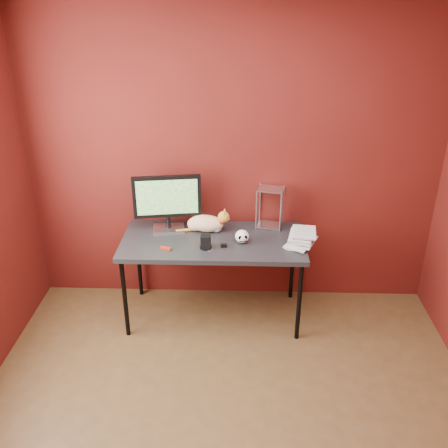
{
  "coord_description": "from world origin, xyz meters",
  "views": [
    {
      "loc": [
        0.06,
        -2.25,
        2.65
      ],
      "look_at": [
        -0.05,
        1.15,
        1.0
      ],
      "focal_mm": 40.0,
      "sensor_mm": 36.0,
      "label": 1
    }
  ],
  "objects_px": {
    "desk": "(213,245)",
    "speaker": "(206,242)",
    "book_stack": "(295,170)",
    "skull_mug": "(242,236)",
    "cat": "(206,223)",
    "monitor": "(167,200)"
  },
  "relations": [
    {
      "from": "desk",
      "to": "speaker",
      "type": "relative_size",
      "value": 13.6
    },
    {
      "from": "speaker",
      "to": "book_stack",
      "type": "relative_size",
      "value": 0.09
    },
    {
      "from": "skull_mug",
      "to": "desk",
      "type": "bearing_deg",
      "value": 160.52
    },
    {
      "from": "desk",
      "to": "skull_mug",
      "type": "xyz_separation_m",
      "value": [
        0.24,
        -0.05,
        0.11
      ]
    },
    {
      "from": "desk",
      "to": "skull_mug",
      "type": "bearing_deg",
      "value": -11.55
    },
    {
      "from": "speaker",
      "to": "book_stack",
      "type": "height_order",
      "value": "book_stack"
    },
    {
      "from": "cat",
      "to": "desk",
      "type": "bearing_deg",
      "value": -59.0
    },
    {
      "from": "book_stack",
      "to": "skull_mug",
      "type": "bearing_deg",
      "value": -176.31
    },
    {
      "from": "monitor",
      "to": "speaker",
      "type": "xyz_separation_m",
      "value": [
        0.34,
        -0.31,
        -0.22
      ]
    },
    {
      "from": "desk",
      "to": "book_stack",
      "type": "bearing_deg",
      "value": -2.1
    },
    {
      "from": "monitor",
      "to": "speaker",
      "type": "height_order",
      "value": "monitor"
    },
    {
      "from": "desk",
      "to": "book_stack",
      "type": "xyz_separation_m",
      "value": [
        0.63,
        -0.02,
        0.67
      ]
    },
    {
      "from": "skull_mug",
      "to": "book_stack",
      "type": "height_order",
      "value": "book_stack"
    },
    {
      "from": "skull_mug",
      "to": "book_stack",
      "type": "xyz_separation_m",
      "value": [
        0.39,
        0.03,
        0.56
      ]
    },
    {
      "from": "cat",
      "to": "speaker",
      "type": "height_order",
      "value": "cat"
    },
    {
      "from": "desk",
      "to": "book_stack",
      "type": "distance_m",
      "value": 0.92
    },
    {
      "from": "cat",
      "to": "book_stack",
      "type": "distance_m",
      "value": 0.9
    },
    {
      "from": "cat",
      "to": "speaker",
      "type": "relative_size",
      "value": 4.1
    },
    {
      "from": "monitor",
      "to": "speaker",
      "type": "distance_m",
      "value": 0.51
    },
    {
      "from": "monitor",
      "to": "cat",
      "type": "relative_size",
      "value": 1.24
    },
    {
      "from": "desk",
      "to": "monitor",
      "type": "xyz_separation_m",
      "value": [
        -0.39,
        0.17,
        0.32
      ]
    },
    {
      "from": "book_stack",
      "to": "monitor",
      "type": "bearing_deg",
      "value": 169.46
    }
  ]
}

